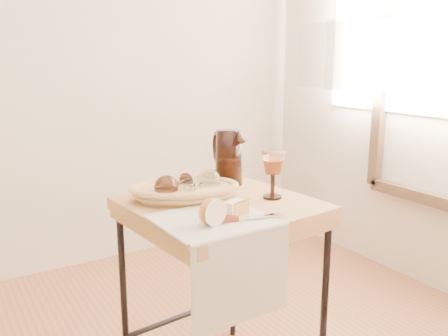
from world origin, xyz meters
TOP-DOWN VIEW (x-y plane):
  - wall_back at (0.00, 1.80)m, footprint 3.60×0.00m
  - side_table at (0.44, 0.43)m, footprint 0.61×0.61m
  - tea_towel at (0.32, 0.28)m, footprint 0.33×0.30m
  - bread_basket at (0.35, 0.52)m, footprint 0.39×0.32m
  - goblet_lying_a at (0.32, 0.54)m, footprint 0.15×0.13m
  - goblet_lying_b at (0.40, 0.50)m, footprint 0.16×0.13m
  - pitcher at (0.58, 0.61)m, footprint 0.21×0.26m
  - wine_goblet at (0.61, 0.37)m, footprint 0.10×0.10m
  - apple_half at (0.29, 0.24)m, footprint 0.09×0.06m
  - apple_wedge at (0.38, 0.27)m, footprint 0.08×0.06m
  - table_knife at (0.39, 0.23)m, footprint 0.23×0.08m

SIDE VIEW (x-z plane):
  - side_table at x=0.44m, z-range 0.00..0.72m
  - tea_towel at x=0.32m, z-range 0.72..0.72m
  - table_knife at x=0.39m, z-range 0.72..0.74m
  - bread_basket at x=0.35m, z-range 0.72..0.77m
  - apple_wedge at x=0.38m, z-range 0.72..0.77m
  - apple_half at x=0.29m, z-range 0.72..0.80m
  - goblet_lying_a at x=0.32m, z-range 0.73..0.81m
  - goblet_lying_b at x=0.40m, z-range 0.73..0.81m
  - wine_goblet at x=0.61m, z-range 0.72..0.88m
  - pitcher at x=0.58m, z-range 0.70..0.94m
  - wall_back at x=0.00m, z-range 0.00..2.70m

